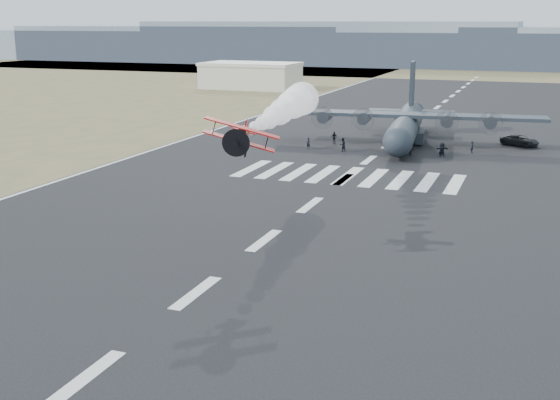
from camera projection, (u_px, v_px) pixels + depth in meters
The scene contains 20 objects.
ground at pixel (85, 378), 34.83m from camera, with size 500.00×500.00×0.00m, color black.
scrub_far at pixel (483, 72), 243.56m from camera, with size 500.00×80.00×0.00m, color brown.
runway_markings at pixel (369, 160), 89.28m from camera, with size 60.00×260.00×0.01m, color silver, non-canonical shape.
ridge_seg_a at pixel (68, 44), 335.28m from camera, with size 150.00×50.00×13.00m, color slate.
ridge_seg_b at pixel (189, 43), 313.00m from camera, with size 150.00×50.00×15.00m, color slate.
ridge_seg_c at pixel (329, 42), 290.71m from camera, with size 150.00×50.00×17.00m, color slate.
ridge_seg_d at pixel (491, 50), 269.18m from camera, with size 150.00×50.00×13.00m, color slate.
hangar_left at pixel (251, 75), 183.21m from camera, with size 24.50×14.50×6.70m.
aerobatic_biplane at pixel (240, 136), 51.55m from camera, with size 5.53×5.14×2.85m.
smoke_trail at pixel (293, 103), 70.31m from camera, with size 5.14×23.69×3.54m.
transport_aircraft at pixel (406, 123), 101.16m from camera, with size 38.50×31.61×11.10m.
support_vehicle at pixel (520, 140), 99.39m from camera, with size 2.47×5.35×1.49m, color black.
crew_a at pixel (308, 143), 96.80m from camera, with size 0.59×0.48×1.61m, color black.
crew_b at pixel (411, 149), 92.32m from camera, with size 0.76×0.47×1.56m, color black.
crew_c at pixel (391, 142), 96.84m from camera, with size 1.18×0.55×1.83m, color black.
crew_d at pixel (334, 138), 101.24m from camera, with size 1.00×0.51×1.71m, color black.
crew_e at pixel (441, 149), 92.79m from camera, with size 0.79×0.48×1.62m, color black.
crew_f at pixel (442, 150), 91.45m from camera, with size 1.69×0.55×1.82m, color black.
crew_g at pixel (472, 147), 94.04m from camera, with size 0.57×0.47×1.56m, color black.
crew_h at pixel (343, 145), 94.75m from camera, with size 0.92×0.57×1.90m, color black.
Camera 1 is at (20.11, -26.17, 17.20)m, focal length 45.00 mm.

